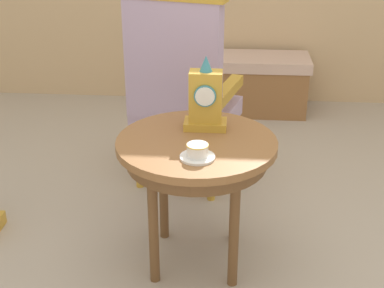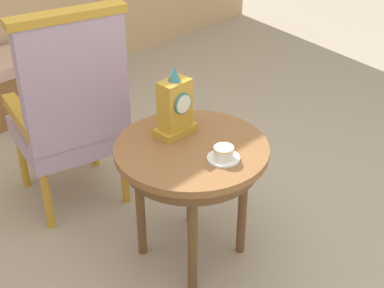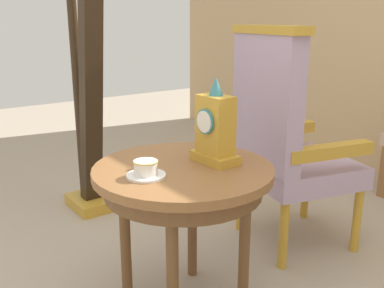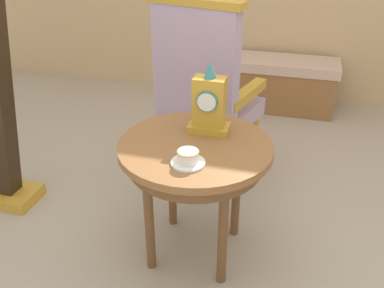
{
  "view_description": "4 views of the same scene",
  "coord_description": "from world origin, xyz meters",
  "px_view_note": "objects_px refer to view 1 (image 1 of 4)",
  "views": [
    {
      "loc": [
        0.08,
        -2.16,
        1.61
      ],
      "look_at": [
        -0.09,
        0.01,
        0.6
      ],
      "focal_mm": 51.99,
      "sensor_mm": 36.0,
      "label": 1
    },
    {
      "loc": [
        -1.59,
        -1.47,
        1.91
      ],
      "look_at": [
        -0.12,
        -0.05,
        0.67
      ],
      "focal_mm": 51.99,
      "sensor_mm": 36.0,
      "label": 2
    },
    {
      "loc": [
        1.23,
        -0.93,
        1.16
      ],
      "look_at": [
        -0.17,
        0.12,
        0.67
      ],
      "focal_mm": 41.04,
      "sensor_mm": 36.0,
      "label": 3
    },
    {
      "loc": [
        0.35,
        -1.59,
        1.52
      ],
      "look_at": [
        -0.08,
        -0.04,
        0.64
      ],
      "focal_mm": 39.23,
      "sensor_mm": 36.0,
      "label": 4
    }
  ],
  "objects_px": {
    "mantel_clock": "(206,100)",
    "window_bench": "(248,83)",
    "side_table": "(197,156)",
    "teacup_left": "(197,152)",
    "armchair": "(181,89)"
  },
  "relations": [
    {
      "from": "side_table",
      "to": "mantel_clock",
      "type": "xyz_separation_m",
      "value": [
        0.03,
        0.13,
        0.21
      ]
    },
    {
      "from": "teacup_left",
      "to": "mantel_clock",
      "type": "distance_m",
      "value": 0.33
    },
    {
      "from": "side_table",
      "to": "armchair",
      "type": "bearing_deg",
      "value": 100.71
    },
    {
      "from": "side_table",
      "to": "armchair",
      "type": "xyz_separation_m",
      "value": [
        -0.14,
        0.73,
        0.05
      ]
    },
    {
      "from": "side_table",
      "to": "teacup_left",
      "type": "bearing_deg",
      "value": -84.92
    },
    {
      "from": "mantel_clock",
      "to": "side_table",
      "type": "bearing_deg",
      "value": -102.74
    },
    {
      "from": "side_table",
      "to": "teacup_left",
      "type": "distance_m",
      "value": 0.2
    },
    {
      "from": "teacup_left",
      "to": "mantel_clock",
      "type": "height_order",
      "value": "mantel_clock"
    },
    {
      "from": "side_table",
      "to": "mantel_clock",
      "type": "bearing_deg",
      "value": 77.26
    },
    {
      "from": "mantel_clock",
      "to": "window_bench",
      "type": "distance_m",
      "value": 1.91
    },
    {
      "from": "mantel_clock",
      "to": "armchair",
      "type": "relative_size",
      "value": 0.29
    },
    {
      "from": "mantel_clock",
      "to": "armchair",
      "type": "height_order",
      "value": "armchair"
    },
    {
      "from": "teacup_left",
      "to": "side_table",
      "type": "bearing_deg",
      "value": 95.08
    },
    {
      "from": "teacup_left",
      "to": "armchair",
      "type": "distance_m",
      "value": 0.92
    },
    {
      "from": "mantel_clock",
      "to": "window_bench",
      "type": "xyz_separation_m",
      "value": [
        0.23,
        1.82,
        -0.53
      ]
    }
  ]
}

